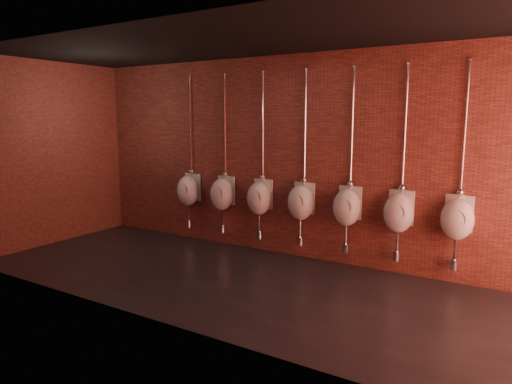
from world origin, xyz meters
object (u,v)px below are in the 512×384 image
Objects in this scene: urinal_1 at (222,193)px; urinal_3 at (301,202)px; urinal_2 at (259,197)px; urinal_5 at (399,212)px; urinal_4 at (347,206)px; urinal_0 at (188,190)px; urinal_6 at (457,218)px.

urinal_1 is 1.51m from urinal_3.
urinal_2 is 2.26m from urinal_5.
urinal_3 is 0.75m from urinal_4.
urinal_0 is 4.53m from urinal_6.
urinal_1 is 3.02m from urinal_5.
urinal_0 is 1.51m from urinal_2.
urinal_5 is 0.75m from urinal_6.
urinal_6 is (4.53, 0.00, 0.00)m from urinal_0.
urinal_5 is at bearing 0.00° from urinal_1.
urinal_4 is at bearing 0.00° from urinal_3.
urinal_6 is (0.75, 0.00, 0.00)m from urinal_5.
urinal_6 is (2.26, 0.00, 0.00)m from urinal_3.
urinal_0 is 1.00× the size of urinal_2.
urinal_6 is at bearing 0.00° from urinal_3.
urinal_1 is 1.00× the size of urinal_5.
urinal_5 is at bearing 0.00° from urinal_0.
urinal_3 is 1.00× the size of urinal_4.
urinal_4 is (2.26, 0.00, 0.00)m from urinal_1.
urinal_0 and urinal_5 have the same top height.
urinal_5 is at bearing 0.00° from urinal_3.
urinal_4 is 0.75m from urinal_5.
urinal_1 is (0.75, 0.00, 0.00)m from urinal_0.
urinal_1 is 1.00× the size of urinal_4.
urinal_2 is (1.51, 0.00, 0.00)m from urinal_0.
urinal_5 is at bearing 180.00° from urinal_6.
urinal_4 is at bearing 0.00° from urinal_2.
urinal_1 is 1.00× the size of urinal_6.
urinal_2 is 0.75m from urinal_3.
urinal_5 is at bearing 0.00° from urinal_2.
urinal_0 is 1.00× the size of urinal_3.
urinal_1 and urinal_2 have the same top height.
urinal_2 is 1.00× the size of urinal_6.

